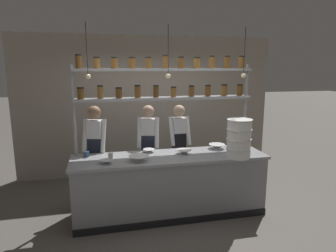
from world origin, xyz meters
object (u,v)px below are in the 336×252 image
object	(u,v)px
chef_left	(96,150)
prep_bowl_near_left	(184,152)
spice_shelf_unit	(166,87)
container_stack	(239,138)
prep_bowl_center_front	(107,162)
chef_right	(179,143)
serving_cup_by_board	(86,154)
serving_cup_front	(111,156)
chef_center	(149,146)
prep_bowl_center_back	(149,151)
prep_bowl_far_left	(139,158)
prep_bowl_near_right	(217,146)

from	to	relation	value
chef_left	prep_bowl_near_left	world-z (taller)	chef_left
spice_shelf_unit	container_stack	xyz separation A→B (m)	(0.94, -0.63, -0.71)
container_stack	prep_bowl_center_front	bearing A→B (deg)	175.97
chef_right	serving_cup_by_board	size ratio (longest dim) A/B	19.26
spice_shelf_unit	serving_cup_by_board	world-z (taller)	spice_shelf_unit
chef_right	serving_cup_front	size ratio (longest dim) A/B	18.67
chef_center	prep_bowl_center_back	bearing A→B (deg)	-84.41
prep_bowl_center_back	prep_bowl_far_left	distance (m)	0.46
chef_center	serving_cup_front	distance (m)	0.90
prep_bowl_center_front	serving_cup_by_board	size ratio (longest dim) A/B	2.23
chef_center	container_stack	distance (m)	1.54
chef_left	prep_bowl_near_right	size ratio (longest dim) A/B	6.25
prep_bowl_center_front	chef_right	bearing A→B (deg)	36.67
prep_bowl_near_right	prep_bowl_near_left	bearing A→B (deg)	-164.09
chef_right	serving_cup_front	xyz separation A→B (m)	(-1.21, -0.73, 0.07)
chef_right	prep_bowl_near_right	xyz separation A→B (m)	(0.48, -0.56, 0.06)
chef_right	prep_bowl_center_front	size ratio (longest dim) A/B	8.64
prep_bowl_center_front	serving_cup_front	bearing A→B (deg)	73.30
container_stack	serving_cup_by_board	distance (m)	2.22
chef_right	prep_bowl_center_back	world-z (taller)	chef_right
chef_right	container_stack	size ratio (longest dim) A/B	2.79
spice_shelf_unit	container_stack	distance (m)	1.34
chef_center	prep_bowl_far_left	world-z (taller)	chef_center
prep_bowl_near_left	serving_cup_by_board	xyz separation A→B (m)	(-1.43, 0.17, 0.01)
container_stack	spice_shelf_unit	bearing A→B (deg)	146.29
chef_left	prep_bowl_center_back	xyz separation A→B (m)	(0.80, -0.30, 0.01)
chef_right	prep_bowl_near_left	world-z (taller)	chef_right
serving_cup_front	serving_cup_by_board	world-z (taller)	serving_cup_front
chef_center	serving_cup_front	world-z (taller)	chef_center
prep_bowl_near_left	serving_cup_by_board	size ratio (longest dim) A/B	2.86
serving_cup_by_board	serving_cup_front	bearing A→B (deg)	-26.29
spice_shelf_unit	prep_bowl_near_right	bearing A→B (deg)	-7.85
prep_bowl_near_left	prep_bowl_center_back	bearing A→B (deg)	158.20
container_stack	chef_center	bearing A→B (deg)	140.14
prep_bowl_far_left	serving_cup_by_board	xyz separation A→B (m)	(-0.72, 0.37, 0.00)
spice_shelf_unit	prep_bowl_near_right	distance (m)	1.27
spice_shelf_unit	serving_cup_front	distance (m)	1.32
chef_right	container_stack	distance (m)	1.27
chef_center	chef_right	world-z (taller)	chef_center
prep_bowl_far_left	container_stack	bearing A→B (deg)	-5.62
prep_bowl_near_right	prep_bowl_center_back	bearing A→B (deg)	178.31
chef_center	serving_cup_by_board	size ratio (longest dim) A/B	19.57
chef_right	prep_bowl_near_left	distance (m)	0.74
spice_shelf_unit	chef_right	world-z (taller)	spice_shelf_unit
chef_left	chef_right	size ratio (longest dim) A/B	1.04
chef_right	prep_bowl_center_front	world-z (taller)	chef_right
spice_shelf_unit	chef_right	xyz separation A→B (m)	(0.34, 0.45, -1.02)
prep_bowl_center_back	serving_cup_front	bearing A→B (deg)	-160.87
prep_bowl_center_front	serving_cup_by_board	distance (m)	0.47
chef_left	prep_bowl_center_back	size ratio (longest dim) A/B	9.02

